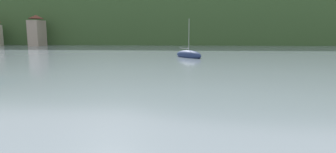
% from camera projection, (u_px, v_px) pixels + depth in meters
% --- Properties ---
extents(wooded_hillside, '(352.00, 47.59, 57.83)m').
position_uv_depth(wooded_hillside, '(261.00, 20.00, 112.37)').
color(wooded_hillside, '#38562D').
rests_on(wooded_hillside, ground_plane).
extents(shore_building_westcentral, '(3.30, 5.85, 9.11)m').
position_uv_depth(shore_building_westcentral, '(37.00, 31.00, 85.52)').
color(shore_building_westcentral, gray).
rests_on(shore_building_westcentral, ground_plane).
extents(sailboat_far_3, '(5.19, 5.70, 6.74)m').
position_uv_depth(sailboat_far_3, '(189.00, 55.00, 47.40)').
color(sailboat_far_3, navy).
rests_on(sailboat_far_3, ground_plane).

